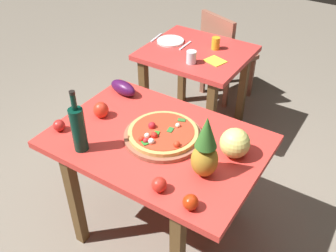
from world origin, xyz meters
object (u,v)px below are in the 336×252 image
(melon, at_px, (235,143))
(eggplant, at_px, (123,88))
(dining_chair, at_px, (224,52))
(bell_pepper, at_px, (101,110))
(pizza_board, at_px, (163,136))
(pineapple_left, at_px, (205,150))
(fork_utensil, at_px, (156,38))
(tomato_at_corner, at_px, (159,185))
(dinner_plate, at_px, (170,41))
(knife_utensil, at_px, (185,45))
(drinking_glass_water, at_px, (191,57))
(napkin_folded, at_px, (215,61))
(tomato_by_bottle, at_px, (191,202))
(wine_bottle, at_px, (78,128))
(display_table, at_px, (157,152))
(pizza, at_px, (163,133))
(tomato_beside_pepper, at_px, (59,125))
(drinking_glass_juice, at_px, (216,43))
(background_table, at_px, (196,66))

(melon, height_order, eggplant, melon)
(dining_chair, relative_size, bell_pepper, 8.61)
(pizza_board, distance_m, pineapple_left, 0.37)
(pizza_board, distance_m, fork_utensil, 1.32)
(pizza_board, distance_m, melon, 0.40)
(tomato_at_corner, relative_size, dinner_plate, 0.33)
(knife_utensil, bearing_deg, pineapple_left, -56.79)
(fork_utensil, bearing_deg, drinking_glass_water, -31.17)
(fork_utensil, relative_size, napkin_folded, 1.29)
(drinking_glass_water, bearing_deg, tomato_by_bottle, -60.43)
(pizza_board, height_order, wine_bottle, wine_bottle)
(display_table, height_order, pizza, pizza)
(tomato_beside_pepper, bearing_deg, tomato_at_corner, -6.38)
(bell_pepper, height_order, tomato_beside_pepper, bell_pepper)
(melon, distance_m, drinking_glass_juice, 1.26)
(melon, relative_size, napkin_folded, 1.12)
(background_table, xyz_separation_m, wine_bottle, (0.06, -1.37, 0.27))
(bell_pepper, height_order, dinner_plate, bell_pepper)
(dining_chair, relative_size, tomato_by_bottle, 11.57)
(tomato_at_corner, distance_m, napkin_folded, 1.36)
(bell_pepper, bearing_deg, knife_utensil, 93.58)
(tomato_by_bottle, bearing_deg, melon, 88.56)
(display_table, relative_size, pineapple_left, 3.41)
(pizza, relative_size, drinking_glass_water, 4.14)
(background_table, bearing_deg, dinner_plate, 175.15)
(dinner_plate, distance_m, knife_utensil, 0.14)
(drinking_glass_juice, xyz_separation_m, drinking_glass_water, (-0.04, -0.31, -0.00))
(wine_bottle, bearing_deg, pizza_board, 44.53)
(background_table, relative_size, tomato_beside_pepper, 11.79)
(pineapple_left, xyz_separation_m, bell_pepper, (-0.74, 0.10, -0.11))
(pizza, relative_size, melon, 2.46)
(drinking_glass_water, bearing_deg, wine_bottle, -90.38)
(display_table, bearing_deg, drinking_glass_juice, 101.48)
(pizza_board, distance_m, pizza, 0.03)
(bell_pepper, relative_size, drinking_glass_water, 1.06)
(tomato_beside_pepper, bearing_deg, display_table, 24.65)
(wine_bottle, xyz_separation_m, melon, (0.70, 0.39, -0.06))
(bell_pepper, relative_size, napkin_folded, 0.70)
(tomato_by_bottle, relative_size, drinking_glass_juice, 0.77)
(melon, distance_m, tomato_by_bottle, 0.44)
(wine_bottle, height_order, melon, wine_bottle)
(melon, relative_size, bell_pepper, 1.59)
(eggplant, height_order, drinking_glass_water, drinking_glass_water)
(tomato_beside_pepper, xyz_separation_m, tomato_by_bottle, (0.91, -0.10, 0.00))
(pizza, bearing_deg, pizza_board, 85.55)
(display_table, xyz_separation_m, background_table, (-0.35, 1.08, -0.04))
(wine_bottle, relative_size, drinking_glass_juice, 3.75)
(bell_pepper, bearing_deg, dining_chair, 89.13)
(wine_bottle, bearing_deg, tomato_beside_pepper, 166.12)
(eggplant, relative_size, drinking_glass_water, 2.14)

